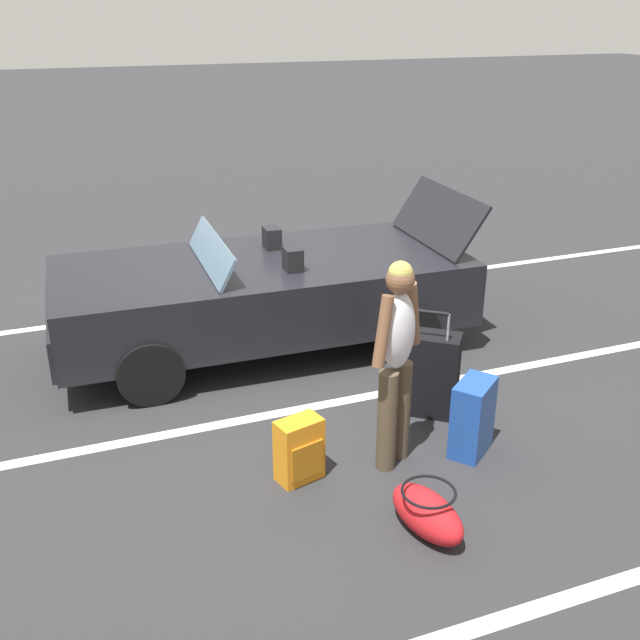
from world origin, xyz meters
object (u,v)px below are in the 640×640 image
convertible_car (245,295)px  suitcase_large_black (430,374)px  traveler_person (397,354)px  suitcase_medium_bright (473,417)px  suitcase_small_carryon (299,450)px  duffel_bag (427,513)px

convertible_car → suitcase_large_black: (-1.14, 1.82, -0.22)m
traveler_person → suitcase_medium_bright: bearing=-130.8°
suitcase_small_carryon → traveler_person: traveler_person is taller
traveler_person → suitcase_large_black: bearing=-79.8°
suitcase_medium_bright → suitcase_small_carryon: 1.40m
convertible_car → suitcase_medium_bright: 2.76m
convertible_car → suitcase_medium_bright: (-1.15, 2.50, -0.28)m
suitcase_small_carryon → suitcase_medium_bright: bearing=69.8°
duffel_bag → traveler_person: (-0.16, -0.85, 0.77)m
suitcase_medium_bright → duffel_bag: bearing=-85.1°
convertible_car → traveler_person: traveler_person is taller
suitcase_large_black → duffel_bag: suitcase_large_black is taller
suitcase_large_black → traveler_person: traveler_person is taller
suitcase_medium_bright → suitcase_small_carryon: (1.40, -0.14, -0.06)m
suitcase_medium_bright → suitcase_small_carryon: size_ratio=1.24×
duffel_bag → convertible_car: bearing=-83.8°
suitcase_large_black → suitcase_medium_bright: (-0.01, 0.68, -0.06)m
convertible_car → duffel_bag: 3.29m
duffel_bag → suitcase_large_black: bearing=-119.0°
suitcase_large_black → duffel_bag: (0.79, 1.42, -0.21)m
traveler_person → convertible_car: bearing=-20.2°
convertible_car → traveler_person: (-0.51, 2.40, 0.34)m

